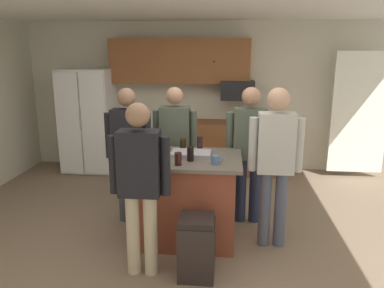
{
  "coord_description": "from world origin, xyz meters",
  "views": [
    {
      "loc": [
        0.46,
        -3.99,
        2.12
      ],
      "look_at": [
        0.04,
        0.26,
        1.05
      ],
      "focal_mm": 35.42,
      "sensor_mm": 36.0,
      "label": 1
    }
  ],
  "objects_px": {
    "mug_blue_stoneware": "(216,160)",
    "glass_short_whisky": "(200,144)",
    "kitchen_island": "(189,198)",
    "glass_pilsner": "(183,145)",
    "glass_stout_tall": "(164,148)",
    "mug_ceramic_white": "(153,158)",
    "person_elder_center": "(140,179)",
    "glass_dark_ale": "(190,154)",
    "serving_tray": "(191,154)",
    "person_guest_by_door": "(249,146)",
    "person_guest_right": "(275,157)",
    "person_host_foreground": "(128,147)",
    "tumbler_amber": "(178,159)",
    "refrigerator": "(89,120)",
    "microwave_over_range": "(238,90)",
    "person_guest_left": "(175,142)",
    "trash_bin": "(197,247)"
  },
  "relations": [
    {
      "from": "person_guest_left",
      "to": "person_elder_center",
      "type": "bearing_deg",
      "value": -23.57
    },
    {
      "from": "refrigerator",
      "to": "microwave_over_range",
      "type": "relative_size",
      "value": 3.22
    },
    {
      "from": "serving_tray",
      "to": "tumbler_amber",
      "type": "bearing_deg",
      "value": -104.28
    },
    {
      "from": "kitchen_island",
      "to": "mug_blue_stoneware",
      "type": "relative_size",
      "value": 9.07
    },
    {
      "from": "glass_pilsner",
      "to": "glass_stout_tall",
      "type": "relative_size",
      "value": 0.87
    },
    {
      "from": "refrigerator",
      "to": "glass_pilsner",
      "type": "relative_size",
      "value": 13.34
    },
    {
      "from": "person_elder_center",
      "to": "glass_stout_tall",
      "type": "xyz_separation_m",
      "value": [
        0.09,
        0.8,
        0.09
      ]
    },
    {
      "from": "microwave_over_range",
      "to": "glass_pilsner",
      "type": "xyz_separation_m",
      "value": [
        -0.66,
        -2.25,
        -0.41
      ]
    },
    {
      "from": "glass_stout_tall",
      "to": "mug_ceramic_white",
      "type": "distance_m",
      "value": 0.34
    },
    {
      "from": "person_elder_center",
      "to": "mug_blue_stoneware",
      "type": "distance_m",
      "value": 0.84
    },
    {
      "from": "glass_stout_tall",
      "to": "person_host_foreground",
      "type": "bearing_deg",
      "value": 146.2
    },
    {
      "from": "tumbler_amber",
      "to": "trash_bin",
      "type": "xyz_separation_m",
      "value": [
        0.23,
        -0.43,
        -0.74
      ]
    },
    {
      "from": "person_guest_left",
      "to": "glass_dark_ale",
      "type": "height_order",
      "value": "person_guest_left"
    },
    {
      "from": "person_host_foreground",
      "to": "tumbler_amber",
      "type": "relative_size",
      "value": 12.82
    },
    {
      "from": "refrigerator",
      "to": "glass_dark_ale",
      "type": "bearing_deg",
      "value": -51.05
    },
    {
      "from": "kitchen_island",
      "to": "glass_pilsner",
      "type": "distance_m",
      "value": 0.63
    },
    {
      "from": "person_guest_by_door",
      "to": "glass_short_whisky",
      "type": "height_order",
      "value": "person_guest_by_door"
    },
    {
      "from": "kitchen_island",
      "to": "glass_pilsner",
      "type": "height_order",
      "value": "glass_pilsner"
    },
    {
      "from": "person_guest_by_door",
      "to": "person_guest_right",
      "type": "distance_m",
      "value": 0.64
    },
    {
      "from": "mug_blue_stoneware",
      "to": "glass_dark_ale",
      "type": "bearing_deg",
      "value": 161.64
    },
    {
      "from": "person_guest_right",
      "to": "glass_dark_ale",
      "type": "relative_size",
      "value": 11.62
    },
    {
      "from": "person_guest_left",
      "to": "person_elder_center",
      "type": "height_order",
      "value": "person_elder_center"
    },
    {
      "from": "tumbler_amber",
      "to": "kitchen_island",
      "type": "bearing_deg",
      "value": 74.11
    },
    {
      "from": "person_guest_right",
      "to": "glass_stout_tall",
      "type": "bearing_deg",
      "value": -2.87
    },
    {
      "from": "person_guest_right",
      "to": "glass_pilsner",
      "type": "height_order",
      "value": "person_guest_right"
    },
    {
      "from": "glass_dark_ale",
      "to": "serving_tray",
      "type": "relative_size",
      "value": 0.34
    },
    {
      "from": "tumbler_amber",
      "to": "serving_tray",
      "type": "height_order",
      "value": "tumbler_amber"
    },
    {
      "from": "kitchen_island",
      "to": "glass_dark_ale",
      "type": "distance_m",
      "value": 0.57
    },
    {
      "from": "person_guest_left",
      "to": "mug_ceramic_white",
      "type": "relative_size",
      "value": 13.23
    },
    {
      "from": "glass_dark_ale",
      "to": "serving_tray",
      "type": "distance_m",
      "value": 0.22
    },
    {
      "from": "person_guest_right",
      "to": "kitchen_island",
      "type": "bearing_deg",
      "value": -0.0
    },
    {
      "from": "kitchen_island",
      "to": "person_guest_by_door",
      "type": "xyz_separation_m",
      "value": [
        0.68,
        0.54,
        0.49
      ]
    },
    {
      "from": "mug_blue_stoneware",
      "to": "glass_short_whisky",
      "type": "height_order",
      "value": "glass_short_whisky"
    },
    {
      "from": "refrigerator",
      "to": "kitchen_island",
      "type": "height_order",
      "value": "refrigerator"
    },
    {
      "from": "person_guest_right",
      "to": "glass_dark_ale",
      "type": "height_order",
      "value": "person_guest_right"
    },
    {
      "from": "glass_pilsner",
      "to": "mug_ceramic_white",
      "type": "xyz_separation_m",
      "value": [
        -0.25,
        -0.55,
        -0.01
      ]
    },
    {
      "from": "kitchen_island",
      "to": "person_elder_center",
      "type": "xyz_separation_m",
      "value": [
        -0.38,
        -0.73,
        0.47
      ]
    },
    {
      "from": "person_guest_by_door",
      "to": "person_guest_left",
      "type": "bearing_deg",
      "value": -51.95
    },
    {
      "from": "mug_blue_stoneware",
      "to": "serving_tray",
      "type": "distance_m",
      "value": 0.41
    },
    {
      "from": "kitchen_island",
      "to": "person_elder_center",
      "type": "distance_m",
      "value": 0.94
    },
    {
      "from": "person_guest_by_door",
      "to": "person_host_foreground",
      "type": "distance_m",
      "value": 1.47
    },
    {
      "from": "glass_short_whisky",
      "to": "trash_bin",
      "type": "xyz_separation_m",
      "value": [
        0.05,
        -1.01,
        -0.76
      ]
    },
    {
      "from": "glass_dark_ale",
      "to": "mug_ceramic_white",
      "type": "relative_size",
      "value": 1.2
    },
    {
      "from": "glass_dark_ale",
      "to": "refrigerator",
      "type": "bearing_deg",
      "value": 128.95
    },
    {
      "from": "kitchen_island",
      "to": "person_guest_by_door",
      "type": "relative_size",
      "value": 0.67
    },
    {
      "from": "glass_stout_tall",
      "to": "glass_pilsner",
      "type": "bearing_deg",
      "value": 49.3
    },
    {
      "from": "glass_short_whisky",
      "to": "person_elder_center",
      "type": "bearing_deg",
      "value": -115.1
    },
    {
      "from": "microwave_over_range",
      "to": "trash_bin",
      "type": "bearing_deg",
      "value": -97.19
    },
    {
      "from": "kitchen_island",
      "to": "person_guest_left",
      "type": "distance_m",
      "value": 0.93
    },
    {
      "from": "mug_ceramic_white",
      "to": "tumbler_amber",
      "type": "bearing_deg",
      "value": -7.83
    }
  ]
}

